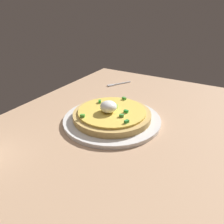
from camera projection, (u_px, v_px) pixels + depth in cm
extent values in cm
cube|color=tan|center=(123.00, 136.00, 64.18)|extent=(104.08, 77.80, 3.02)
cylinder|color=silver|center=(112.00, 120.00, 68.56)|extent=(29.37, 29.37, 1.16)
cylinder|color=tan|center=(112.00, 115.00, 67.87)|extent=(23.36, 23.36, 1.90)
cylinder|color=#E4BF4D|center=(112.00, 111.00, 67.30)|extent=(20.26, 20.26, 0.63)
ellipsoid|color=white|center=(108.00, 107.00, 65.55)|extent=(4.91, 4.91, 3.40)
cube|color=green|center=(124.00, 98.00, 74.25)|extent=(1.07, 1.43, 0.80)
cube|color=#258D2B|center=(100.00, 101.00, 72.00)|extent=(1.51, 1.37, 0.80)
cube|color=#248632|center=(126.00, 111.00, 65.73)|extent=(0.85, 1.31, 0.80)
cube|color=green|center=(122.00, 116.00, 63.36)|extent=(1.19, 1.48, 0.80)
cube|color=#2A8636|center=(127.00, 122.00, 60.28)|extent=(1.44, 1.10, 0.80)
cube|color=green|center=(82.00, 116.00, 63.23)|extent=(1.18, 1.47, 0.80)
cube|color=#248C31|center=(108.00, 104.00, 70.43)|extent=(1.08, 1.43, 0.80)
cube|color=green|center=(116.00, 106.00, 68.74)|extent=(1.51, 1.31, 0.80)
cube|color=#B7B7BC|center=(122.00, 83.00, 98.94)|extent=(7.57, 4.99, 0.50)
cube|color=#B7B7BC|center=(111.00, 85.00, 96.55)|extent=(3.12, 2.66, 0.50)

